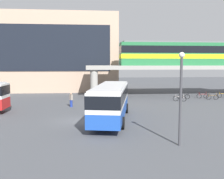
{
  "coord_description": "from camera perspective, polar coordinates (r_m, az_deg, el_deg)",
  "views": [
    {
      "loc": [
        0.75,
        -22.51,
        5.16
      ],
      "look_at": [
        3.37,
        6.03,
        2.2
      ],
      "focal_mm": 40.38,
      "sensor_mm": 36.0,
      "label": 1
    }
  ],
  "objects": [
    {
      "name": "ground_plane",
      "position": [
        32.92,
        -6.49,
        -3.16
      ],
      "size": [
        120.0,
        120.0,
        0.0
      ],
      "primitive_type": "plane",
      "color": "#47494F"
    },
    {
      "name": "bus_main",
      "position": [
        22.84,
        -0.21,
        -2.08
      ],
      "size": [
        4.65,
        11.32,
        3.22
      ],
      "color": "#1E4CB2",
      "rests_on": "ground_plane"
    },
    {
      "name": "bicycle_orange",
      "position": [
        41.73,
        23.8,
        -1.21
      ],
      "size": [
        1.78,
        0.3,
        1.04
      ],
      "color": "black",
      "rests_on": "ground_plane"
    },
    {
      "name": "train",
      "position": [
        42.77,
        16.27,
        7.88
      ],
      "size": [
        21.28,
        2.96,
        3.84
      ],
      "color": "#26723F",
      "rests_on": "elevated_platform"
    },
    {
      "name": "station_building",
      "position": [
        52.54,
        -16.69,
        7.8
      ],
      "size": [
        31.16,
        14.1,
        14.25
      ],
      "color": "tan",
      "rests_on": "ground_plane"
    },
    {
      "name": "elevated_platform",
      "position": [
        42.73,
        16.1,
        4.34
      ],
      "size": [
        31.91,
        5.87,
        4.85
      ],
      "color": "#9E9B93",
      "rests_on": "ground_plane"
    },
    {
      "name": "lamp_post",
      "position": [
        16.12,
        15.32,
        -0.27
      ],
      "size": [
        0.36,
        0.36,
        5.86
      ],
      "color": "#3F3F44",
      "rests_on": "ground_plane"
    },
    {
      "name": "bicycle_black",
      "position": [
        38.21,
        15.96,
        -1.55
      ],
      "size": [
        1.79,
        0.13,
        1.04
      ],
      "color": "black",
      "rests_on": "ground_plane"
    },
    {
      "name": "bicycle_brown",
      "position": [
        38.98,
        21.78,
        -1.6
      ],
      "size": [
        1.78,
        0.28,
        1.04
      ],
      "color": "black",
      "rests_on": "ground_plane"
    },
    {
      "name": "bicycle_red",
      "position": [
        39.88,
        19.83,
        -1.37
      ],
      "size": [
        1.79,
        0.16,
        1.04
      ],
      "color": "black",
      "rests_on": "ground_plane"
    },
    {
      "name": "bicycle_silver",
      "position": [
        35.9,
        15.06,
        -1.99
      ],
      "size": [
        1.67,
        0.76,
        1.04
      ],
      "color": "black",
      "rests_on": "ground_plane"
    },
    {
      "name": "pedestrian_waiting_near_stop",
      "position": [
        30.39,
        -9.24,
        -2.4
      ],
      "size": [
        0.45,
        0.48,
        1.73
      ],
      "color": "navy",
      "rests_on": "ground_plane"
    }
  ]
}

